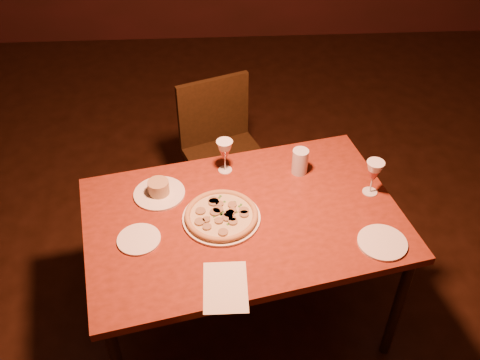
{
  "coord_description": "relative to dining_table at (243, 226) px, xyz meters",
  "views": [
    {
      "loc": [
        -0.0,
        -1.37,
        2.33
      ],
      "look_at": [
        0.09,
        0.32,
        0.88
      ],
      "focal_mm": 40.0,
      "sensor_mm": 36.0,
      "label": 1
    }
  ],
  "objects": [
    {
      "name": "wine_glass_far",
      "position": [
        -0.07,
        0.31,
        0.15
      ],
      "size": [
        0.08,
        0.08,
        0.17
      ],
      "primitive_type": null,
      "color": "#BB514E",
      "rests_on": "dining_table"
    },
    {
      "name": "wine_glass_right",
      "position": [
        0.58,
        0.12,
        0.15
      ],
      "size": [
        0.08,
        0.08,
        0.17
      ],
      "primitive_type": null,
      "color": "#BB514E",
      "rests_on": "dining_table"
    },
    {
      "name": "side_plate_near",
      "position": [
        0.56,
        -0.19,
        0.07
      ],
      "size": [
        0.2,
        0.2,
        0.01
      ],
      "primitive_type": "cylinder",
      "color": "white",
      "rests_on": "dining_table"
    },
    {
      "name": "side_plate_left",
      "position": [
        -0.44,
        -0.12,
        0.07
      ],
      "size": [
        0.18,
        0.18,
        0.01
      ],
      "primitive_type": "cylinder",
      "color": "white",
      "rests_on": "dining_table"
    },
    {
      "name": "water_tumbler",
      "position": [
        0.28,
        0.28,
        0.13
      ],
      "size": [
        0.07,
        0.07,
        0.12
      ],
      "primitive_type": "cylinder",
      "color": "silver",
      "rests_on": "dining_table"
    },
    {
      "name": "chair_far",
      "position": [
        -0.07,
        0.79,
        -0.17
      ],
      "size": [
        0.54,
        0.54,
        0.87
      ],
      "rotation": [
        0.0,
        0.0,
        0.37
      ],
      "color": "black",
      "rests_on": "floor"
    },
    {
      "name": "dining_table",
      "position": [
        0.0,
        0.0,
        0.0
      ],
      "size": [
        1.49,
        1.12,
        0.72
      ],
      "rotation": [
        0.0,
        0.0,
        0.21
      ],
      "color": "maroon",
      "rests_on": "floor"
    },
    {
      "name": "pizza_plate",
      "position": [
        -0.09,
        -0.01,
        0.08
      ],
      "size": [
        0.33,
        0.33,
        0.04
      ],
      "color": "white",
      "rests_on": "dining_table"
    },
    {
      "name": "menu_card",
      "position": [
        -0.09,
        -0.38,
        0.06
      ],
      "size": [
        0.17,
        0.24,
        0.0
      ],
      "primitive_type": "cube",
      "rotation": [
        0.0,
        0.0,
        -0.01
      ],
      "color": "silver",
      "rests_on": "dining_table"
    },
    {
      "name": "ramekin_saucer",
      "position": [
        -0.37,
        0.16,
        0.09
      ],
      "size": [
        0.23,
        0.23,
        0.07
      ],
      "color": "white",
      "rests_on": "dining_table"
    }
  ]
}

